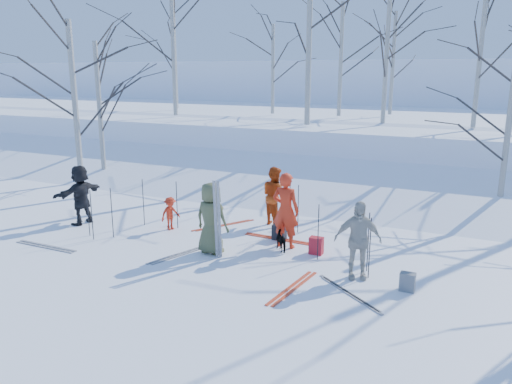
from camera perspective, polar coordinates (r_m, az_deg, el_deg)
The scene contains 43 objects.
ground at distance 11.83m, azimuth -3.17°, elevation -7.69°, with size 120.00×120.00×0.00m, color white.
snow_ramp at distance 17.96m, azimuth 7.61°, elevation 0.18°, with size 70.00×9.50×1.40m, color white.
snow_plateau at distance 27.37m, azimuth 14.28°, elevation 6.33°, with size 70.00×18.00×2.20m, color white.
far_hill at distance 47.99m, azimuth 19.53°, elevation 10.16°, with size 90.00×30.00×6.00m, color white.
skier_olive_center at distance 11.99m, azimuth -5.13°, elevation -3.00°, with size 0.86×0.56×1.76m, color #4C5130.
skier_red_north at distance 12.35m, azimuth 3.41°, elevation -2.10°, with size 0.69×0.46×1.91m, color red.
skier_redor_behind at distance 14.20m, azimuth 2.13°, elevation -0.45°, with size 0.82×0.64×1.69m, color #B73C0E.
skier_red_seated at distance 14.02m, azimuth -9.76°, elevation -2.44°, with size 0.60×0.34×0.93m, color red.
skier_cream_east at distance 10.74m, azimuth 11.54°, elevation -5.40°, with size 0.99×0.41×1.69m, color beige.
skier_grey_west at distance 15.12m, azimuth -19.39°, elevation -0.29°, with size 1.59×0.51×1.72m, color black.
dog at distance 12.32m, azimuth 3.08°, elevation -5.54°, with size 0.27×0.60×0.51m, color black.
upright_ski_left at distance 11.59m, azimuth -4.63°, elevation -3.20°, with size 0.07×0.02×1.90m, color silver.
upright_ski_right at distance 11.58m, azimuth -4.23°, elevation -3.22°, with size 0.07×0.02×1.90m, color silver.
ski_pair_a at distance 10.26m, azimuth 10.60°, elevation -11.33°, with size 1.63×1.31×0.02m, color silver, non-canonical shape.
ski_pair_b at distance 10.36m, azimuth 4.20°, elevation -10.87°, with size 0.40×1.91×0.02m, color red, non-canonical shape.
ski_pair_c at distance 12.26m, azimuth -8.45°, elevation -6.98°, with size 0.80×1.86×0.02m, color silver, non-canonical shape.
ski_pair_d at distance 13.68m, azimuth -22.87°, elevation -5.75°, with size 1.90×0.21×0.02m, color silver, non-canonical shape.
ski_pair_e at distance 13.19m, azimuth 2.50°, elevation -5.35°, with size 1.91×0.27×0.02m, color red, non-canonical shape.
ski_pair_f at distance 14.32m, azimuth -3.73°, elevation -3.81°, with size 1.15×1.73×0.02m, color red, non-canonical shape.
ski_pole_a at distance 13.66m, azimuth -16.15°, elevation -2.31°, with size 0.02×0.02×1.34m, color black.
ski_pole_b at distance 14.00m, azimuth -18.66°, elevation -2.12°, with size 0.02×0.02×1.34m, color black.
ski_pole_c at distance 13.53m, azimuth 3.87°, elevation -1.95°, with size 0.02×0.02×1.34m, color black.
ski_pole_d at distance 11.20m, azimuth 12.70°, elevation -5.62°, with size 0.02×0.02×1.34m, color black.
ski_pole_e at distance 10.84m, azimuth 12.87°, elevation -6.28°, with size 0.02×0.02×1.34m, color black.
ski_pole_f at distance 11.67m, azimuth 7.12°, elevation -4.59°, with size 0.02×0.02×1.34m, color black.
ski_pole_g at distance 13.54m, azimuth 4.84°, elevation -1.94°, with size 0.02×0.02×1.34m, color black.
ski_pole_h at distance 14.55m, azimuth -12.75°, elevation -1.14°, with size 0.02×0.02×1.34m, color black.
ski_pole_i at distance 13.61m, azimuth -18.26°, elevation -2.52°, with size 0.02×0.02×1.34m, color black.
ski_pole_j at distance 14.07m, azimuth -9.02°, elevation -1.47°, with size 0.02×0.02×1.34m, color black.
backpack_red at distance 12.16m, azimuth 6.90°, elevation -6.10°, with size 0.32×0.22×0.42m, color #AE1A24.
backpack_grey at distance 10.60m, azimuth 16.92°, elevation -9.81°, with size 0.30×0.20×0.38m, color slate.
backpack_dark at distance 13.09m, azimuth 2.68°, elevation -4.62°, with size 0.34×0.24×0.40m, color black.
birch_plateau_a at distance 20.82m, azimuth 24.22°, elevation 13.83°, with size 4.21×4.21×5.16m, color silver, non-canonical shape.
birch_plateau_b at distance 25.54m, azimuth 1.93°, elevation 13.81°, with size 3.63×3.63×4.33m, color silver, non-canonical shape.
birch_plateau_c at distance 24.93m, azimuth -9.48°, elevation 16.90°, with size 5.62×5.62×7.17m, color silver, non-canonical shape.
birch_plateau_e at distance 29.36m, azimuth -9.22°, elevation 14.67°, with size 4.38×4.38×5.40m, color silver, non-canonical shape.
birch_plateau_f at distance 24.47m, azimuth 9.67°, elevation 14.64°, with size 4.23×4.23×5.19m, color silver, non-canonical shape.
birch_plateau_h at distance 20.33m, azimuth 6.10°, elevation 17.98°, with size 5.72×5.72×7.31m, color silver, non-canonical shape.
birch_plateau_i at distance 25.88m, azimuth 15.37°, elevation 13.94°, with size 4.01×4.01×4.87m, color silver, non-canonical shape.
birch_plateau_j at distance 21.41m, azimuth 14.67°, elevation 14.42°, with size 4.16×4.16×5.08m, color silver, non-canonical shape.
birch_edge_a at distance 18.00m, azimuth -19.92°, elevation 8.61°, with size 4.75×4.75×5.93m, color silver, non-canonical shape.
birch_edge_d at distance 20.83m, azimuth -17.42°, elevation 8.68°, with size 4.40×4.40×5.42m, color silver, non-canonical shape.
birch_edge_e at distance 16.17m, azimuth 26.80°, elevation 5.73°, with size 4.07×4.07×4.95m, color silver, non-canonical shape.
Camera 1 is at (5.34, -9.63, 4.31)m, focal length 35.00 mm.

